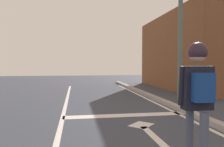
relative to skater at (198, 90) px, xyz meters
The scene contains 7 objects.
lane_line_center 3.24m from the skater, 128.83° to the left, with size 0.12×20.00×0.01m, color silver.
lane_line_curbside 2.99m from the skater, 58.89° to the left, with size 0.12×20.00×0.01m, color silver.
stop_bar 3.70m from the skater, 92.66° to the left, with size 3.48×0.40×0.01m, color silver.
lane_arrow_stem 1.98m from the skater, 89.62° to the left, with size 0.16×1.40×0.01m, color silver.
lane_arrow_head 2.72m from the skater, 89.75° to the left, with size 0.56×0.44×0.01m, color silver.
curb_strip 3.09m from the skater, 54.66° to the left, with size 0.24×24.00×0.14m, color gray.
skater is the anchor object (origin of this frame).
Camera 1 is at (0.26, 1.02, 1.46)m, focal length 35.50 mm.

